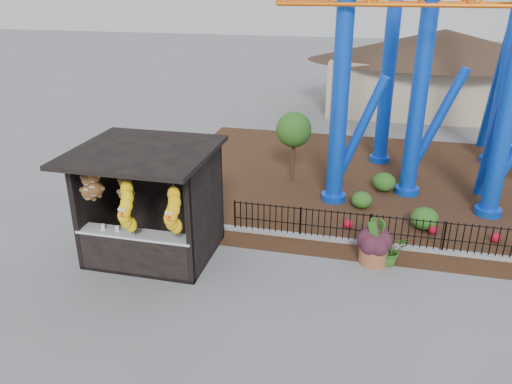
% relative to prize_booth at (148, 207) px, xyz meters
% --- Properties ---
extents(ground, '(120.00, 120.00, 0.00)m').
position_rel_prize_booth_xyz_m(ground, '(3.00, -0.93, -1.51)').
color(ground, slate).
rests_on(ground, ground).
extents(mulch_bed, '(18.00, 12.00, 0.02)m').
position_rel_prize_booth_xyz_m(mulch_bed, '(7.00, 7.07, -1.51)').
color(mulch_bed, '#331E11').
rests_on(mulch_bed, ground).
extents(curb, '(18.00, 0.18, 0.12)m').
position_rel_prize_booth_xyz_m(curb, '(7.00, 2.07, -1.45)').
color(curb, gray).
rests_on(curb, ground).
extents(prize_booth, '(3.50, 3.40, 3.12)m').
position_rel_prize_booth_xyz_m(prize_booth, '(0.00, 0.00, 0.00)').
color(prize_booth, black).
rests_on(prize_booth, ground).
extents(picket_fence, '(12.20, 0.06, 1.00)m').
position_rel_prize_booth_xyz_m(picket_fence, '(7.90, 2.07, -1.01)').
color(picket_fence, black).
rests_on(picket_fence, ground).
extents(roller_coaster, '(11.00, 6.37, 10.82)m').
position_rel_prize_booth_xyz_m(roller_coaster, '(8.11, 7.30, 4.93)').
color(roller_coaster, blue).
rests_on(roller_coaster, ground).
extents(terracotta_planter, '(0.84, 0.84, 0.55)m').
position_rel_prize_booth_xyz_m(terracotta_planter, '(5.93, 1.13, -1.24)').
color(terracotta_planter, brown).
rests_on(terracotta_planter, ground).
extents(planter_foliage, '(0.70, 0.70, 0.64)m').
position_rel_prize_booth_xyz_m(planter_foliage, '(5.93, 1.13, -0.64)').
color(planter_foliage, '#361521').
rests_on(planter_foliage, terracotta_planter).
extents(potted_plant, '(1.01, 0.95, 0.89)m').
position_rel_prize_booth_xyz_m(potted_plant, '(6.34, 1.18, -1.07)').
color(potted_plant, '#215418').
rests_on(potted_plant, ground).
extents(landscaping, '(6.59, 3.86, 0.67)m').
position_rel_prize_booth_xyz_m(landscaping, '(7.63, 4.81, -1.20)').
color(landscaping, '#275519').
rests_on(landscaping, mulch_bed).
extents(pavilion, '(15.00, 15.00, 4.80)m').
position_rel_prize_booth_xyz_m(pavilion, '(9.00, 19.07, 1.55)').
color(pavilion, '#BFAD8C').
rests_on(pavilion, ground).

